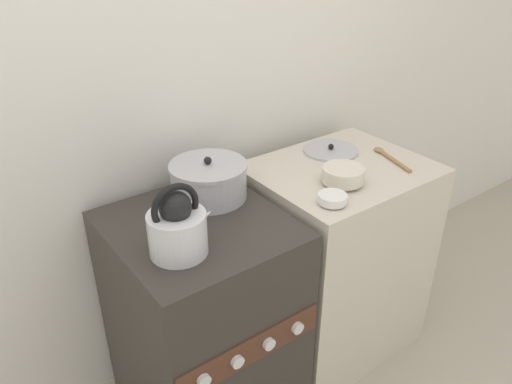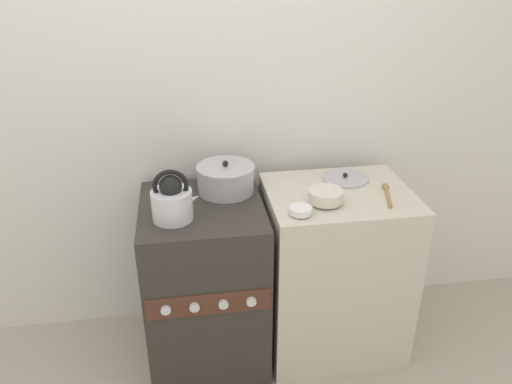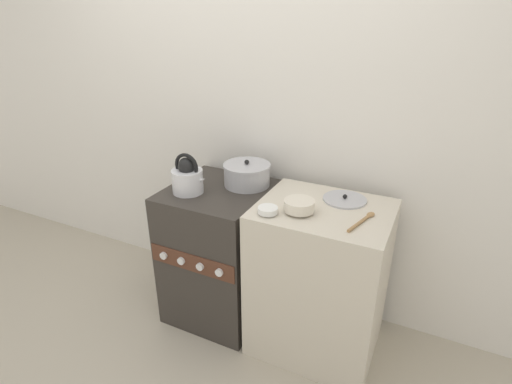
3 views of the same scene
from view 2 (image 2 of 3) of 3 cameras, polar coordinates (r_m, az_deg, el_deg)
wall_back at (r=2.52m, az=-7.17°, el=10.08°), size 7.00×0.06×2.50m
stove at (r=2.54m, az=-5.79°, el=-10.24°), size 0.57×0.63×0.87m
counter at (r=2.62m, az=8.85°, el=-8.85°), size 0.69×0.57×0.90m
kettle at (r=2.18m, az=-9.56°, el=-0.96°), size 0.22×0.18×0.24m
cooking_pot at (r=2.41m, az=-3.47°, el=1.54°), size 0.28×0.28×0.16m
enamel_bowl at (r=2.26m, az=7.94°, el=-0.44°), size 0.16×0.16×0.07m
small_ceramic_bowl at (r=2.16m, az=5.12°, el=-2.10°), size 0.10×0.10×0.04m
loose_pot_lid at (r=2.53m, az=10.13°, el=1.58°), size 0.23×0.23×0.03m
wooden_spoon at (r=2.42m, az=14.75°, el=-0.10°), size 0.09×0.25×0.02m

